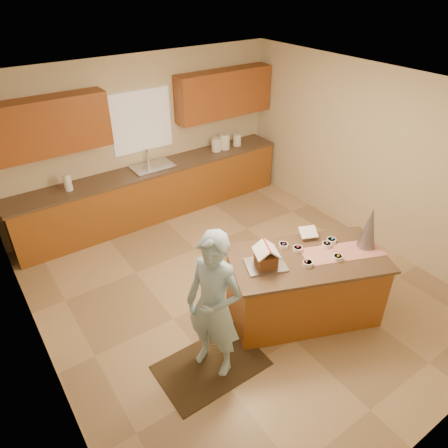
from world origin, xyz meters
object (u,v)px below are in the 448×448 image
at_px(island_base, 304,287).
at_px(boy, 214,306).
at_px(gingerbread_house, 266,257).
at_px(tinsel_tree, 369,228).

relative_size(island_base, boy, 1.02).
bearing_deg(gingerbread_house, island_base, -16.92).
distance_m(island_base, boy, 1.44).
bearing_deg(boy, island_base, 67.53).
xyz_separation_m(tinsel_tree, gingerbread_house, (-1.26, 0.40, -0.14)).
bearing_deg(tinsel_tree, boy, 174.24).
relative_size(tinsel_tree, gingerbread_house, 1.52).
xyz_separation_m(tinsel_tree, boy, (-2.10, 0.21, -0.29)).
height_order(boy, gingerbread_house, boy).
height_order(tinsel_tree, boy, boy).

